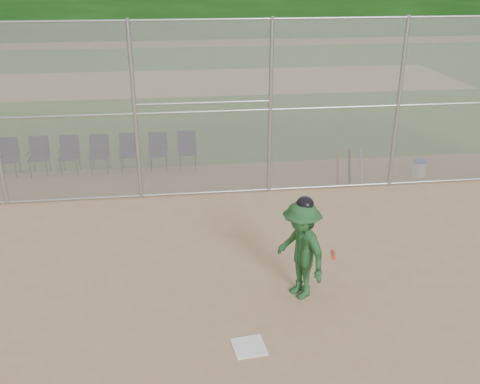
{
  "coord_description": "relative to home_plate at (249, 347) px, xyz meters",
  "views": [
    {
      "loc": [
        -1.14,
        -6.57,
        5.03
      ],
      "look_at": [
        0.0,
        2.5,
        1.1
      ],
      "focal_mm": 40.0,
      "sensor_mm": 36.0,
      "label": 1
    }
  ],
  "objects": [
    {
      "name": "ground",
      "position": [
        0.25,
        0.53,
        -0.01
      ],
      "size": [
        100.0,
        100.0,
        0.0
      ],
      "primitive_type": "plane",
      "color": "tan",
      "rests_on": "ground"
    },
    {
      "name": "grass_strip",
      "position": [
        0.25,
        18.53,
        -0.0
      ],
      "size": [
        100.0,
        100.0,
        0.0
      ],
      "primitive_type": "plane",
      "color": "#30611D",
      "rests_on": "ground"
    },
    {
      "name": "dirt_patch_far",
      "position": [
        0.25,
        18.53,
        -0.0
      ],
      "size": [
        24.0,
        24.0,
        0.0
      ],
      "primitive_type": "plane",
      "color": "tan",
      "rests_on": "ground"
    },
    {
      "name": "backstop_fence",
      "position": [
        0.25,
        5.53,
        2.06
      ],
      "size": [
        16.09,
        0.09,
        4.0
      ],
      "color": "gray",
      "rests_on": "ground"
    },
    {
      "name": "home_plate",
      "position": [
        0.0,
        0.0,
        0.0
      ],
      "size": [
        0.5,
        0.5,
        0.02
      ],
      "primitive_type": "cube",
      "rotation": [
        0.0,
        0.0,
        0.11
      ],
      "color": "white",
      "rests_on": "ground"
    },
    {
      "name": "batter_at_plate",
      "position": [
        1.0,
        1.21,
        0.84
      ],
      "size": [
        1.05,
        1.41,
        1.75
      ],
      "color": "#1E4D25",
      "rests_on": "ground"
    },
    {
      "name": "water_cooler",
      "position": [
        5.25,
        6.05,
        0.21
      ],
      "size": [
        0.34,
        0.34,
        0.43
      ],
      "color": "white",
      "rests_on": "ground"
    },
    {
      "name": "spare_bats",
      "position": [
        3.32,
        5.85,
        0.41
      ],
      "size": [
        0.66,
        0.32,
        0.84
      ],
      "color": "#D84C14",
      "rests_on": "ground"
    },
    {
      "name": "chair_0",
      "position": [
        -5.13,
        7.35,
        0.47
      ],
      "size": [
        0.54,
        0.52,
        0.96
      ],
      "primitive_type": null,
      "color": "#10143A",
      "rests_on": "ground"
    },
    {
      "name": "chair_1",
      "position": [
        -4.38,
        7.35,
        0.47
      ],
      "size": [
        0.54,
        0.52,
        0.96
      ],
      "primitive_type": null,
      "color": "#10143A",
      "rests_on": "ground"
    },
    {
      "name": "chair_2",
      "position": [
        -3.62,
        7.35,
        0.47
      ],
      "size": [
        0.54,
        0.52,
        0.96
      ],
      "primitive_type": null,
      "color": "#10143A",
      "rests_on": "ground"
    },
    {
      "name": "chair_3",
      "position": [
        -2.87,
        7.35,
        0.47
      ],
      "size": [
        0.54,
        0.52,
        0.96
      ],
      "primitive_type": null,
      "color": "#10143A",
      "rests_on": "ground"
    },
    {
      "name": "chair_4",
      "position": [
        -2.11,
        7.35,
        0.47
      ],
      "size": [
        0.54,
        0.52,
        0.96
      ],
      "primitive_type": null,
      "color": "#10143A",
      "rests_on": "ground"
    },
    {
      "name": "chair_5",
      "position": [
        -1.36,
        7.35,
        0.47
      ],
      "size": [
        0.54,
        0.52,
        0.96
      ],
      "primitive_type": null,
      "color": "#10143A",
      "rests_on": "ground"
    },
    {
      "name": "chair_6",
      "position": [
        -0.6,
        7.35,
        0.47
      ],
      "size": [
        0.54,
        0.52,
        0.96
      ],
      "primitive_type": null,
      "color": "#10143A",
      "rests_on": "ground"
    }
  ]
}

